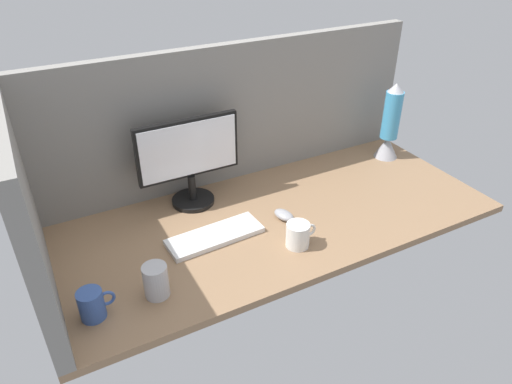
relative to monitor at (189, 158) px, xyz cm
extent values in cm
cube|color=#8C6B4C|center=(25.32, -25.12, -22.46)|extent=(180.00, 80.00, 3.00)
cube|color=gray|center=(25.32, 12.38, 9.65)|extent=(180.00, 5.00, 61.22)
cube|color=gray|center=(-62.18, -25.12, 9.65)|extent=(5.00, 80.00, 61.22)
cylinder|color=black|center=(0.00, -0.62, -20.06)|extent=(18.00, 18.00, 1.80)
cylinder|color=black|center=(0.00, -0.62, -13.66)|extent=(3.20, 3.20, 11.00)
cube|color=black|center=(0.00, 0.38, 4.26)|extent=(42.90, 2.40, 24.85)
cube|color=white|center=(0.00, -1.02, 4.26)|extent=(40.50, 0.60, 22.45)
cube|color=silver|center=(-2.03, -28.23, -19.96)|extent=(37.62, 14.90, 2.00)
ellipsoid|color=#99999E|center=(27.95, -29.50, -19.26)|extent=(7.72, 10.65, 3.40)
cylinder|color=#38569E|center=(-51.29, -47.26, -15.93)|extent=(7.81, 7.81, 10.06)
torus|color=#38569E|center=(-46.59, -47.26, -15.43)|extent=(5.43, 1.00, 5.43)
cylinder|color=#B2B2B7|center=(-30.83, -47.20, -15.11)|extent=(8.13, 8.13, 11.70)
cylinder|color=white|center=(23.38, -46.84, -16.17)|extent=(8.82, 8.82, 9.59)
torus|color=white|center=(28.59, -46.84, -15.69)|extent=(5.22, 1.00, 5.22)
cone|color=#A5A5AD|center=(101.29, -6.63, -15.67)|extent=(11.63, 11.63, 10.58)
cylinder|color=#3F99CC|center=(101.29, -6.63, 1.25)|extent=(8.46, 8.46, 23.27)
cone|color=#A5A5AD|center=(101.29, -6.63, 15.00)|extent=(7.62, 7.62, 4.23)
camera|label=1|loc=(-55.52, -162.14, 88.84)|focal=32.95mm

